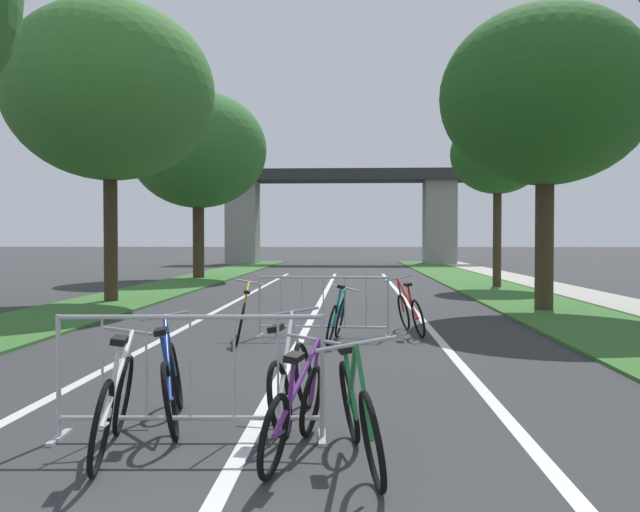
{
  "coord_description": "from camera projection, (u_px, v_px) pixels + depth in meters",
  "views": [
    {
      "loc": [
        0.88,
        -1.52,
        1.68
      ],
      "look_at": [
        -0.24,
        20.99,
        1.12
      ],
      "focal_mm": 37.6,
      "sensor_mm": 36.0,
      "label": 1
    }
  ],
  "objects": [
    {
      "name": "lane_stripe_left_lane",
      "position": [
        229.0,
        304.0,
        17.25
      ],
      "size": [
        0.14,
        31.12,
        0.01
      ],
      "primitive_type": "cube",
      "color": "silver",
      "rests_on": "ground"
    },
    {
      "name": "sidewalk_path_right",
      "position": [
        550.0,
        287.0,
        23.19
      ],
      "size": [
        1.67,
        53.8,
        0.08
      ],
      "primitive_type": "cube",
      "color": "#ADA89E",
      "rests_on": "ground"
    },
    {
      "name": "bicycle_red_0",
      "position": [
        410.0,
        313.0,
        11.84
      ],
      "size": [
        0.7,
        1.7,
        1.03
      ],
      "rotation": [
        0.0,
        0.0,
        0.17
      ],
      "color": "black",
      "rests_on": "ground"
    },
    {
      "name": "lane_stripe_right_lane",
      "position": [
        410.0,
        305.0,
        17.02
      ],
      "size": [
        0.14,
        31.12,
        0.01
      ],
      "primitive_type": "cube",
      "color": "silver",
      "rests_on": "ground"
    },
    {
      "name": "bicycle_white_7",
      "position": [
        114.0,
        405.0,
        5.23
      ],
      "size": [
        0.51,
        1.7,
        0.96
      ],
      "rotation": [
        0.0,
        0.0,
        0.19
      ],
      "color": "black",
      "rests_on": "ground"
    },
    {
      "name": "overpass_bridge",
      "position": [
        340.0,
        202.0,
        45.89
      ],
      "size": [
        19.34,
        3.3,
        6.4
      ],
      "color": "#2D2D30",
      "rests_on": "ground"
    },
    {
      "name": "bicycle_green_6",
      "position": [
        359.0,
        414.0,
        4.96
      ],
      "size": [
        0.55,
        1.76,
        1.04
      ],
      "rotation": [
        0.0,
        0.0,
        3.29
      ],
      "color": "black",
      "rests_on": "ground"
    },
    {
      "name": "bicycle_blue_5",
      "position": [
        172.0,
        383.0,
        6.08
      ],
      "size": [
        0.7,
        1.72,
        0.99
      ],
      "rotation": [
        0.0,
        0.0,
        0.22
      ],
      "color": "black",
      "rests_on": "ground"
    },
    {
      "name": "bicycle_silver_1",
      "position": [
        292.0,
        382.0,
        6.14
      ],
      "size": [
        0.54,
        1.69,
        1.02
      ],
      "rotation": [
        0.0,
        0.0,
        -0.12
      ],
      "color": "black",
      "rests_on": "ground"
    },
    {
      "name": "bicycle_yellow_4",
      "position": [
        242.0,
        318.0,
        11.09
      ],
      "size": [
        0.51,
        1.64,
        1.01
      ],
      "rotation": [
        0.0,
        0.0,
        0.15
      ],
      "color": "black",
      "rests_on": "ground"
    },
    {
      "name": "tree_right_pine_near",
      "position": [
        546.0,
        97.0,
        15.51
      ],
      "size": [
        4.87,
        4.87,
        7.08
      ],
      "color": "#3D2D1E",
      "rests_on": "ground"
    },
    {
      "name": "tree_left_oak_near",
      "position": [
        110.0,
        92.0,
        17.67
      ],
      "size": [
        5.51,
        5.51,
        7.93
      ],
      "color": "#3D2D1E",
      "rests_on": "ground"
    },
    {
      "name": "tree_right_maple_mid",
      "position": [
        498.0,
        155.0,
        23.1
      ],
      "size": [
        3.24,
        3.24,
        6.01
      ],
      "color": "#3D2D1E",
      "rests_on": "ground"
    },
    {
      "name": "bicycle_teal_3",
      "position": [
        337.0,
        319.0,
        10.98
      ],
      "size": [
        0.58,
        1.64,
        0.96
      ],
      "rotation": [
        0.0,
        0.0,
        -0.12
      ],
      "color": "black",
      "rests_on": "ground"
    },
    {
      "name": "lane_stripe_center",
      "position": [
        319.0,
        305.0,
        17.14
      ],
      "size": [
        0.14,
        31.12,
        0.01
      ],
      "primitive_type": "cube",
      "color": "silver",
      "rests_on": "ground"
    },
    {
      "name": "bicycle_purple_2",
      "position": [
        295.0,
        412.0,
        5.17
      ],
      "size": [
        0.66,
        1.67,
        0.89
      ],
      "rotation": [
        0.0,
        0.0,
        -0.19
      ],
      "color": "black",
      "rests_on": "ground"
    },
    {
      "name": "crowd_barrier_nearest",
      "position": [
        190.0,
        378.0,
        5.6
      ],
      "size": [
        2.29,
        0.55,
        1.05
      ],
      "rotation": [
        0.0,
        0.0,
        0.05
      ],
      "color": "#ADADB2",
      "rests_on": "ground"
    },
    {
      "name": "grass_verge_left",
      "position": [
        173.0,
        286.0,
        23.85
      ],
      "size": [
        2.65,
        53.8,
        0.05
      ],
      "primitive_type": "cube",
      "color": "#386B2D",
      "rests_on": "ground"
    },
    {
      "name": "grass_verge_right",
      "position": [
        487.0,
        287.0,
        23.3
      ],
      "size": [
        2.65,
        53.8,
        0.05
      ],
      "primitive_type": "cube",
      "color": "#386B2D",
      "rests_on": "ground"
    },
    {
      "name": "crowd_barrier_second",
      "position": [
        323.0,
        307.0,
        11.47
      ],
      "size": [
        2.29,
        0.54,
        1.05
      ],
      "rotation": [
        0.0,
        0.0,
        -0.04
      ],
      "color": "#ADADB2",
      "rests_on": "ground"
    },
    {
      "name": "tree_left_oak_mid",
      "position": [
        198.0,
        150.0,
        28.49
      ],
      "size": [
        5.82,
        5.82,
        7.98
      ],
      "color": "#3D2D1E",
      "rests_on": "ground"
    }
  ]
}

